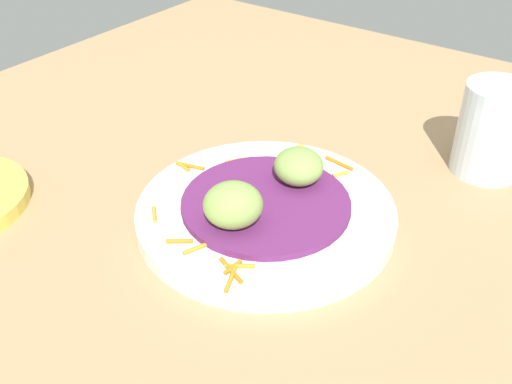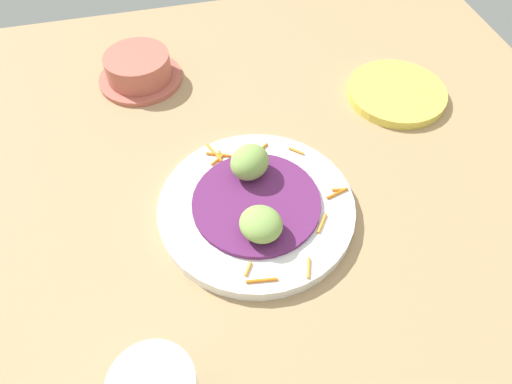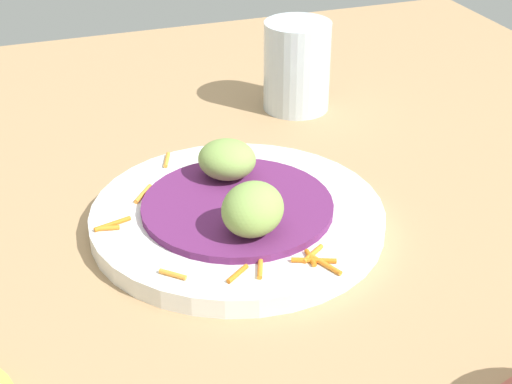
# 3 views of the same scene
# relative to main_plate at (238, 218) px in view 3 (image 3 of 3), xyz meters

# --- Properties ---
(table_surface) EXTENTS (1.10, 1.10, 0.02)m
(table_surface) POSITION_rel_main_plate_xyz_m (0.01, 0.01, -0.02)
(table_surface) COLOR tan
(table_surface) RESTS_ON ground
(main_plate) EXTENTS (0.26, 0.26, 0.02)m
(main_plate) POSITION_rel_main_plate_xyz_m (0.00, 0.00, 0.00)
(main_plate) COLOR white
(main_plate) RESTS_ON table_surface
(cabbage_bed) EXTENTS (0.17, 0.17, 0.01)m
(cabbage_bed) POSITION_rel_main_plate_xyz_m (-0.00, -0.00, 0.01)
(cabbage_bed) COLOR #60235B
(cabbage_bed) RESTS_ON main_plate
(carrot_garnish) EXTENTS (0.17, 0.24, 0.00)m
(carrot_garnish) POSITION_rel_main_plate_xyz_m (-0.02, -0.02, 0.01)
(carrot_garnish) COLOR orange
(carrot_garnish) RESTS_ON main_plate
(guac_scoop_left) EXTENTS (0.07, 0.07, 0.04)m
(guac_scoop_left) POSITION_rel_main_plate_xyz_m (-0.00, -0.05, 0.04)
(guac_scoop_left) COLOR #84A851
(guac_scoop_left) RESTS_ON cabbage_bed
(guac_scoop_center) EXTENTS (0.07, 0.07, 0.04)m
(guac_scoop_center) POSITION_rel_main_plate_xyz_m (0.00, 0.05, 0.03)
(guac_scoop_center) COLOR #84A851
(guac_scoop_center) RESTS_ON cabbage_bed
(water_glass) EXTENTS (0.08, 0.08, 0.10)m
(water_glass) POSITION_rel_main_plate_xyz_m (0.15, 0.22, 0.04)
(water_glass) COLOR silver
(water_glass) RESTS_ON table_surface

